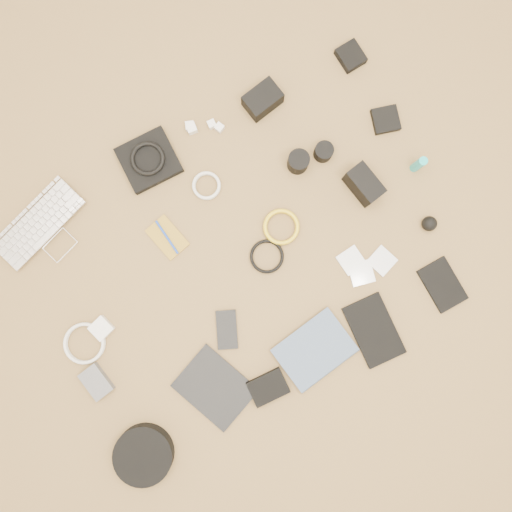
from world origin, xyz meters
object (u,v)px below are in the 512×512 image
dslr_camera (263,100)px  tablet (215,388)px  laptop (49,233)px  paperback (331,372)px  phone (227,330)px  headphone_case (144,455)px

dslr_camera → tablet: bearing=-137.3°
laptop → dslr_camera: bearing=-14.0°
paperback → tablet: bearing=61.3°
phone → headphone_case: size_ratio=0.67×
tablet → phone: 0.20m
dslr_camera → paperback: dslr_camera is taller
tablet → paperback: paperback is taller
phone → tablet: bearing=-105.6°
dslr_camera → headphone_case: dslr_camera is taller
tablet → paperback: 0.39m
laptop → tablet: size_ratio=1.38×
dslr_camera → tablet: (-0.60, -0.79, -0.03)m
headphone_case → paperback: (0.67, -0.05, -0.01)m
laptop → tablet: laptop is taller
dslr_camera → headphone_case: 1.25m
tablet → dslr_camera: bearing=31.2°
dslr_camera → paperback: bearing=-114.0°
tablet → paperback: (0.37, -0.13, 0.01)m
headphone_case → laptop: bearing=86.8°
laptop → phone: laptop is taller
headphone_case → paperback: 0.67m
dslr_camera → phone: dslr_camera is taller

